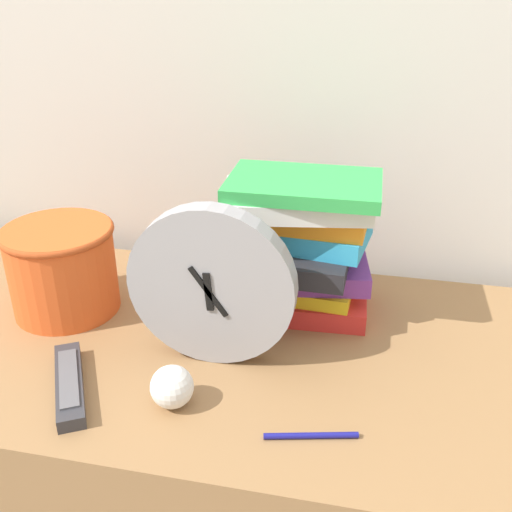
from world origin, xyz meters
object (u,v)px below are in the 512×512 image
book_stack (298,244)px  tv_remote (69,384)px  desk_clock (211,286)px  crumpled_paper_ball (172,387)px  basket (62,266)px  pen (311,436)px

book_stack → tv_remote: (-0.28, -0.28, -0.11)m
desk_clock → crumpled_paper_ball: (-0.03, -0.12, -0.09)m
desk_clock → crumpled_paper_ball: desk_clock is taller
desk_clock → basket: size_ratio=1.33×
book_stack → pen: book_stack is taller
tv_remote → crumpled_paper_ball: crumpled_paper_ball is taller
crumpled_paper_ball → desk_clock: bearing=77.4°
desk_clock → tv_remote: bearing=-146.6°
book_stack → basket: book_stack is taller
book_stack → basket: (-0.39, -0.08, -0.04)m
desk_clock → book_stack: desk_clock is taller
basket → pen: bearing=-26.4°
desk_clock → tv_remote: size_ratio=1.45×
book_stack → pen: size_ratio=2.14×
basket → desk_clock: bearing=-16.4°
book_stack → tv_remote: 0.41m
desk_clock → book_stack: (0.10, 0.16, 0.00)m
desk_clock → book_stack: bearing=58.2°
desk_clock → crumpled_paper_ball: size_ratio=4.16×
desk_clock → pen: (0.17, -0.14, -0.12)m
crumpled_paper_ball → book_stack: bearing=65.5°
pen → crumpled_paper_ball: bearing=172.6°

